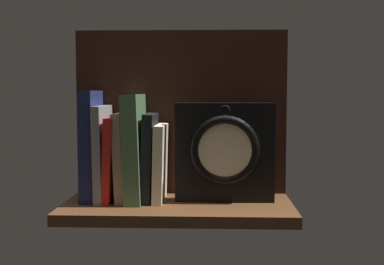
{
  "coord_description": "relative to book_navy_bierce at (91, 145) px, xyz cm",
  "views": [
    {
      "loc": [
        7.99,
        -115.23,
        25.3
      ],
      "look_at": [
        3.1,
        3.26,
        15.87
      ],
      "focal_mm": 48.1,
      "sensor_mm": 36.0,
      "label": 1
    }
  ],
  "objects": [
    {
      "name": "book_navy_bierce",
      "position": [
        0.0,
        0.0,
        0.0
      ],
      "size": [
        3.14,
        13.02,
        25.57
      ],
      "primitive_type": "cube",
      "rotation": [
        0.0,
        -0.0,
        0.0
      ],
      "color": "#192147",
      "rests_on": "ground_plane"
    },
    {
      "name": "framed_clock",
      "position": [
        31.19,
        -0.64,
        -1.24
      ],
      "size": [
        22.77,
        6.18,
        22.77
      ],
      "color": "black",
      "rests_on": "ground_plane"
    },
    {
      "name": "book_green_romantic",
      "position": [
        10.33,
        0.0,
        -0.42
      ],
      "size": [
        4.44,
        16.6,
        24.81
      ],
      "primitive_type": "cube",
      "rotation": [
        0.0,
        -0.03,
        0.0
      ],
      "color": "#476B44",
      "rests_on": "ground_plane"
    },
    {
      "name": "book_red_requiem",
      "position": [
        4.92,
        0.0,
        -3.08
      ],
      "size": [
        2.64,
        14.73,
        19.45
      ],
      "primitive_type": "cube",
      "rotation": [
        0.0,
        0.04,
        0.0
      ],
      "color": "red",
      "rests_on": "ground_plane"
    },
    {
      "name": "book_gray_chess",
      "position": [
        2.75,
        0.0,
        -1.76
      ],
      "size": [
        2.18,
        14.98,
        22.07
      ],
      "primitive_type": "cube",
      "rotation": [
        0.0,
        -0.01,
        0.0
      ],
      "color": "gray",
      "rests_on": "ground_plane"
    },
    {
      "name": "book_cream_twain",
      "position": [
        16.19,
        0.0,
        -3.95
      ],
      "size": [
        2.68,
        13.65,
        17.72
      ],
      "primitive_type": "cube",
      "rotation": [
        0.0,
        0.03,
        0.0
      ],
      "color": "beige",
      "rests_on": "ground_plane"
    },
    {
      "name": "book_black_skeptic",
      "position": [
        13.63,
        0.0,
        -2.67
      ],
      "size": [
        3.1,
        13.13,
        20.29
      ],
      "primitive_type": "cube",
      "rotation": [
        0.0,
        0.04,
        0.0
      ],
      "color": "black",
      "rests_on": "ground_plane"
    },
    {
      "name": "ground_plane",
      "position": [
        20.53,
        -3.26,
        -14.03
      ],
      "size": [
        52.06,
        25.52,
        2.5
      ],
      "primitive_type": "cube",
      "color": "#4C2D19"
    },
    {
      "name": "back_panel",
      "position": [
        20.53,
        8.9,
        7.4
      ],
      "size": [
        52.06,
        1.2,
        40.35
      ],
      "primitive_type": "cube",
      "color": "black",
      "rests_on": "ground_plane"
    },
    {
      "name": "book_tan_shortstories",
      "position": [
        7.16,
        0.0,
        -2.61
      ],
      "size": [
        2.82,
        12.82,
        20.4
      ],
      "primitive_type": "cube",
      "rotation": [
        0.0,
        -0.04,
        0.0
      ],
      "color": "tan",
      "rests_on": "ground_plane"
    }
  ]
}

